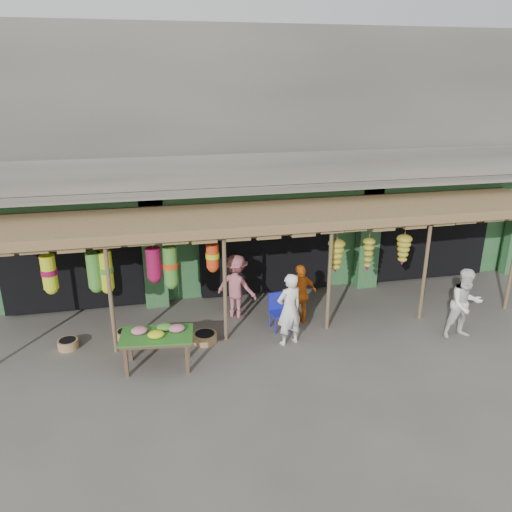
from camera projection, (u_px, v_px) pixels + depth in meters
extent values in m
plane|color=#514C47|center=(285.00, 329.00, 12.21)|extent=(80.00, 80.00, 0.00)
cube|color=gray|center=(244.00, 105.00, 15.09)|extent=(16.00, 6.00, 4.00)
cube|color=#2D6033|center=(244.00, 215.00, 16.43)|extent=(16.00, 5.70, 3.00)
cube|color=gray|center=(270.00, 186.00, 12.64)|extent=(16.00, 0.90, 0.22)
cube|color=gray|center=(274.00, 169.00, 12.10)|extent=(16.00, 0.10, 0.80)
cube|color=#2D6033|center=(266.00, 196.00, 13.12)|extent=(16.00, 0.35, 0.35)
cube|color=yellow|center=(66.00, 211.00, 12.06)|extent=(1.70, 0.06, 0.55)
cube|color=#B21414|center=(66.00, 211.00, 12.02)|extent=(1.30, 0.02, 0.30)
cube|color=black|center=(78.00, 252.00, 13.48)|extent=(3.60, 2.00, 2.50)
cube|color=black|center=(258.00, 239.00, 14.51)|extent=(3.60, 2.00, 2.50)
cube|color=black|center=(414.00, 228.00, 15.53)|extent=(3.60, 2.00, 2.50)
cube|color=#2D6033|center=(154.00, 253.00, 12.97)|extent=(0.60, 0.35, 3.00)
cube|color=#2D6033|center=(368.00, 237.00, 14.20)|extent=(0.60, 0.35, 3.00)
cylinder|color=brown|center=(111.00, 299.00, 10.77)|extent=(0.09, 0.09, 2.60)
cylinder|color=brown|center=(225.00, 289.00, 11.28)|extent=(0.09, 0.09, 2.60)
cylinder|color=brown|center=(329.00, 279.00, 11.79)|extent=(0.09, 0.09, 2.60)
cylinder|color=brown|center=(425.00, 271.00, 12.30)|extent=(0.09, 0.09, 2.60)
cylinder|color=brown|center=(279.00, 234.00, 11.13)|extent=(12.90, 0.08, 0.08)
cylinder|color=brown|center=(154.00, 244.00, 10.98)|extent=(5.50, 0.06, 0.06)
cube|color=brown|center=(277.00, 213.00, 12.13)|extent=(14.00, 2.70, 0.22)
cube|color=brown|center=(126.00, 362.00, 10.17)|extent=(0.08, 0.08, 0.66)
cube|color=brown|center=(187.00, 359.00, 10.29)|extent=(0.08, 0.08, 0.66)
cube|color=brown|center=(130.00, 347.00, 10.75)|extent=(0.08, 0.08, 0.66)
cube|color=brown|center=(188.00, 344.00, 10.87)|extent=(0.08, 0.08, 0.66)
cube|color=brown|center=(157.00, 337.00, 10.39)|extent=(1.53, 0.99, 0.06)
cube|color=#26661E|center=(157.00, 335.00, 10.37)|extent=(1.59, 1.04, 0.03)
ellipsoid|color=pink|center=(139.00, 331.00, 10.41)|extent=(0.35, 0.29, 0.14)
ellipsoid|color=#E0F01F|center=(156.00, 334.00, 10.25)|extent=(0.35, 0.29, 0.14)
ellipsoid|color=pink|center=(177.00, 328.00, 10.50)|extent=(0.35, 0.29, 0.14)
ellipsoid|color=#4F9D34|center=(165.00, 327.00, 10.56)|extent=(0.35, 0.29, 0.14)
cylinder|color=#1C23B7|center=(275.00, 326.00, 11.90)|extent=(0.04, 0.04, 0.41)
cylinder|color=#1C23B7|center=(290.00, 324.00, 12.02)|extent=(0.04, 0.04, 0.41)
cylinder|color=#1C23B7|center=(270.00, 320.00, 12.22)|extent=(0.04, 0.04, 0.41)
cylinder|color=#1C23B7|center=(284.00, 317.00, 12.34)|extent=(0.04, 0.04, 0.41)
cube|color=#1C23B7|center=(280.00, 313.00, 12.04)|extent=(0.48, 0.48, 0.05)
cube|color=#1C23B7|center=(277.00, 301.00, 12.14)|extent=(0.43, 0.10, 0.46)
cylinder|color=olive|center=(126.00, 335.00, 11.74)|extent=(0.57, 0.57, 0.18)
cylinder|color=#A5894A|center=(205.00, 338.00, 11.57)|extent=(0.65, 0.65, 0.22)
cylinder|color=olive|center=(68.00, 344.00, 11.30)|extent=(0.54, 0.54, 0.21)
imported|color=white|center=(289.00, 309.00, 11.27)|extent=(0.72, 0.58, 1.72)
imported|color=white|center=(465.00, 304.00, 11.54)|extent=(0.85, 0.67, 1.71)
imported|color=orange|center=(301.00, 294.00, 12.23)|extent=(0.99, 0.66, 1.56)
imported|color=#BF656D|center=(236.00, 286.00, 12.59)|extent=(1.23, 1.13, 1.66)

